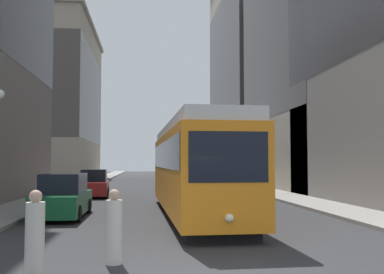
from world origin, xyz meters
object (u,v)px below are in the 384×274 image
pedestrian_crossing_far (114,229)px  parked_car_left_near (94,184)px  streetcar (193,167)px  pedestrian_crossing_near (35,235)px  transit_bus (213,166)px  parked_car_left_mid (63,197)px

pedestrian_crossing_far → parked_car_left_near: bearing=122.1°
streetcar → parked_car_left_near: (-5.46, 10.90, -1.26)m
pedestrian_crossing_near → transit_bus: bearing=-170.5°
transit_bus → pedestrian_crossing_far: transit_bus is taller
parked_car_left_mid → pedestrian_crossing_far: bearing=-72.4°
transit_bus → pedestrian_crossing_near: bearing=-105.6°
parked_car_left_near → pedestrian_crossing_near: parked_car_left_near is taller
parked_car_left_near → parked_car_left_mid: same height
transit_bus → parked_car_left_near: transit_bus is taller
pedestrian_crossing_far → parked_car_left_mid: bearing=131.6°
parked_car_left_near → streetcar: bearing=-66.5°
transit_bus → parked_car_left_mid: transit_bus is taller
streetcar → pedestrian_crossing_far: streetcar is taller
streetcar → pedestrian_crossing_far: size_ratio=8.49×
transit_bus → parked_car_left_mid: 19.09m
parked_car_left_near → parked_car_left_mid: bearing=-93.0°
streetcar → transit_bus: (3.44, 16.86, -0.15)m
streetcar → transit_bus: size_ratio=1.28×
transit_bus → parked_car_left_mid: (-8.89, -16.85, -1.10)m
streetcar → parked_car_left_mid: (-5.46, 0.01, -1.26)m
transit_bus → parked_car_left_near: size_ratio=2.37×
pedestrian_crossing_near → streetcar: bearing=-178.7°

